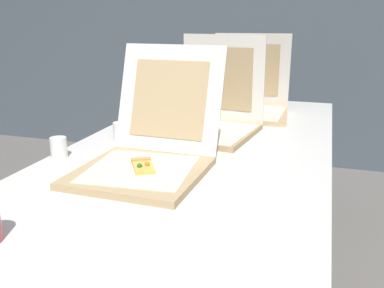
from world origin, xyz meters
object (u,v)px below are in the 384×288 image
at_px(pizza_box_back, 249,104).
at_px(cup_white_mid, 120,131).
at_px(table, 199,159).
at_px(cup_white_near_left, 59,148).
at_px(pizza_box_front, 147,154).
at_px(pizza_box_middle, 210,119).

height_order(pizza_box_back, cup_white_mid, pizza_box_back).
height_order(table, cup_white_near_left, cup_white_near_left).
bearing_deg(cup_white_mid, pizza_box_back, 56.43).
height_order(pizza_box_front, pizza_box_back, pizza_box_back).
distance_m(pizza_box_back, cup_white_mid, 0.73).
distance_m(pizza_box_front, pizza_box_back, 0.91).
height_order(pizza_box_front, cup_white_mid, pizza_box_front).
relative_size(pizza_box_back, cup_white_near_left, 5.66).
xyz_separation_m(table, cup_white_near_left, (-0.43, -0.26, 0.08)).
bearing_deg(pizza_box_back, pizza_box_front, -105.22).
bearing_deg(table, cup_white_near_left, -149.08).
relative_size(table, cup_white_near_left, 28.35).
relative_size(table, pizza_box_middle, 4.82).
xyz_separation_m(pizza_box_front, pizza_box_middle, (0.07, 0.50, 0.00)).
bearing_deg(pizza_box_back, cup_white_mid, -128.35).
xyz_separation_m(pizza_box_back, cup_white_mid, (-0.40, -0.61, -0.02)).
relative_size(pizza_box_front, cup_white_near_left, 7.07).
distance_m(cup_white_mid, cup_white_near_left, 0.28).
bearing_deg(cup_white_near_left, pizza_box_middle, 49.18).
bearing_deg(table, pizza_box_front, -107.05).
distance_m(table, pizza_box_front, 0.32).
bearing_deg(pizza_box_front, pizza_box_back, 81.36).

